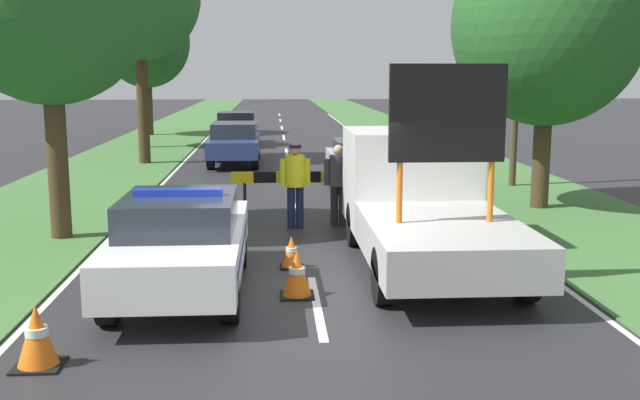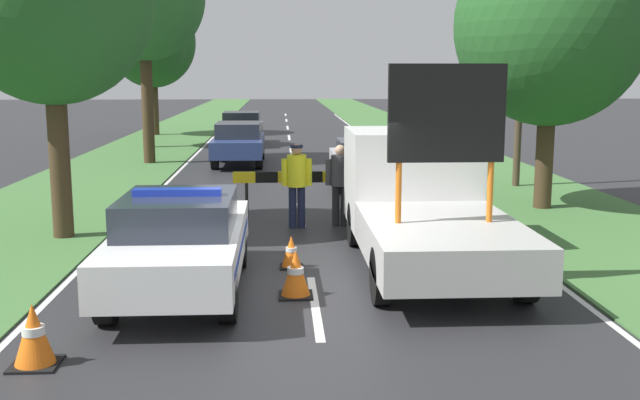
{
  "view_description": "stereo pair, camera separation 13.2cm",
  "coord_description": "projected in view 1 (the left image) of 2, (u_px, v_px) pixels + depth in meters",
  "views": [
    {
      "loc": [
        -0.61,
        -10.61,
        3.22
      ],
      "look_at": [
        0.19,
        1.72,
        1.1
      ],
      "focal_mm": 42.0,
      "sensor_mm": 36.0,
      "label": 1
    },
    {
      "loc": [
        -0.47,
        -10.62,
        3.22
      ],
      "look_at": [
        0.19,
        1.72,
        1.1
      ],
      "focal_mm": 42.0,
      "sensor_mm": 36.0,
      "label": 2
    }
  ],
  "objects": [
    {
      "name": "ground_plane",
      "position": [
        314.0,
        293.0,
        11.02
      ],
      "size": [
        160.0,
        160.0,
        0.0
      ],
      "primitive_type": "plane",
      "color": "#28282B"
    },
    {
      "name": "utility_pole",
      "position": [
        518.0,
        48.0,
        20.66
      ],
      "size": [
        1.2,
        0.2,
        7.54
      ],
      "color": "#473828",
      "rests_on": "ground"
    },
    {
      "name": "roadside_tree_far_left",
      "position": [
        141.0,
        43.0,
        31.39
      ],
      "size": [
        3.37,
        3.37,
        6.23
      ],
      "color": "#42301E",
      "rests_on": "ground"
    },
    {
      "name": "traffic_cone_behind_barrier",
      "position": [
        297.0,
        274.0,
        10.81
      ],
      "size": [
        0.5,
        0.5,
        0.68
      ],
      "color": "black",
      "rests_on": "ground"
    },
    {
      "name": "lane_markings",
      "position": [
        289.0,
        163.0,
        26.79
      ],
      "size": [
        7.68,
        63.94,
        0.01
      ],
      "color": "silver",
      "rests_on": "ground"
    },
    {
      "name": "roadside_tree_near_right",
      "position": [
        146.0,
        42.0,
        37.71
      ],
      "size": [
        4.37,
        4.37,
        7.02
      ],
      "color": "#42301E",
      "rests_on": "ground"
    },
    {
      "name": "police_car",
      "position": [
        181.0,
        241.0,
        10.95
      ],
      "size": [
        1.81,
        4.61,
        1.57
      ],
      "rotation": [
        0.0,
        0.0,
        -0.04
      ],
      "color": "white",
      "rests_on": "ground"
    },
    {
      "name": "work_truck",
      "position": [
        421.0,
        198.0,
        12.85
      ],
      "size": [
        2.28,
        5.78,
        3.34
      ],
      "rotation": [
        0.0,
        0.0,
        3.21
      ],
      "color": "white",
      "rests_on": "ground"
    },
    {
      "name": "grass_verge_left",
      "position": [
        137.0,
        152.0,
        30.3
      ],
      "size": [
        4.31,
        120.0,
        0.03
      ],
      "color": "#427038",
      "rests_on": "ground"
    },
    {
      "name": "police_officer",
      "position": [
        295.0,
        178.0,
        15.49
      ],
      "size": [
        0.63,
        0.4,
        1.76
      ],
      "rotation": [
        0.0,
        0.0,
        2.67
      ],
      "color": "#191E38",
      "rests_on": "ground"
    },
    {
      "name": "traffic_cone_centre_front",
      "position": [
        356.0,
        195.0,
        17.64
      ],
      "size": [
        0.53,
        0.53,
        0.72
      ],
      "color": "black",
      "rests_on": "ground"
    },
    {
      "name": "queued_car_hatch_blue",
      "position": [
        235.0,
        142.0,
        26.32
      ],
      "size": [
        1.72,
        4.58,
        1.48
      ],
      "rotation": [
        0.0,
        0.0,
        3.14
      ],
      "color": "navy",
      "rests_on": "ground"
    },
    {
      "name": "roadside_tree_near_left",
      "position": [
        548.0,
        25.0,
        17.17
      ],
      "size": [
        4.42,
        4.42,
        6.61
      ],
      "color": "#42301E",
      "rests_on": "ground"
    },
    {
      "name": "queued_car_suv_grey",
      "position": [
        237.0,
        128.0,
        33.36
      ],
      "size": [
        1.79,
        4.01,
        1.47
      ],
      "rotation": [
        0.0,
        0.0,
        3.14
      ],
      "color": "slate",
      "rests_on": "ground"
    },
    {
      "name": "grass_verge_right",
      "position": [
        432.0,
        150.0,
        31.07
      ],
      "size": [
        4.31,
        120.0,
        0.03
      ],
      "color": "#427038",
      "rests_on": "ground"
    },
    {
      "name": "traffic_cone_near_police",
      "position": [
        291.0,
        252.0,
        12.42
      ],
      "size": [
        0.39,
        0.39,
        0.54
      ],
      "color": "black",
      "rests_on": "ground"
    },
    {
      "name": "road_barrier",
      "position": [
        298.0,
        180.0,
        16.29
      ],
      "size": [
        2.93,
        0.08,
        1.08
      ],
      "rotation": [
        0.0,
        0.0,
        0.03
      ],
      "color": "black",
      "rests_on": "ground"
    },
    {
      "name": "pedestrian_civilian",
      "position": [
        338.0,
        178.0,
        15.72
      ],
      "size": [
        0.62,
        0.39,
        1.72
      ],
      "rotation": [
        0.0,
        0.0,
        -0.45
      ],
      "color": "#232326",
      "rests_on": "ground"
    },
    {
      "name": "queued_car_sedan_silver",
      "position": [
        365.0,
        162.0,
        21.2
      ],
      "size": [
        1.92,
        4.13,
        1.34
      ],
      "rotation": [
        0.0,
        0.0,
        3.14
      ],
      "color": "#B2B2B7",
      "rests_on": "ground"
    },
    {
      "name": "traffic_cone_near_truck",
      "position": [
        37.0,
        336.0,
        8.22
      ],
      "size": [
        0.52,
        0.52,
        0.72
      ],
      "color": "black",
      "rests_on": "ground"
    }
  ]
}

